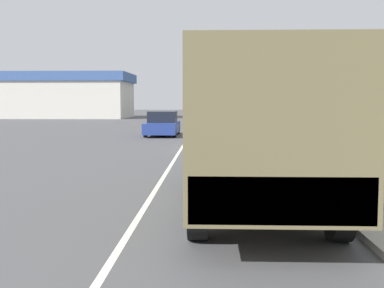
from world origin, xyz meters
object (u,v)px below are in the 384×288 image
(car_fourth_ahead, at_px, (215,113))
(car_nearest_ahead, at_px, (216,132))
(military_truck, at_px, (255,125))
(car_second_ahead, at_px, (163,125))
(car_third_ahead, at_px, (217,116))

(car_fourth_ahead, bearing_deg, car_nearest_ahead, -90.46)
(military_truck, distance_m, car_second_ahead, 20.64)
(military_truck, relative_size, car_second_ahead, 1.66)
(car_third_ahead, distance_m, car_fourth_ahead, 15.34)
(car_second_ahead, xyz_separation_m, car_third_ahead, (3.60, 16.49, 0.08))
(military_truck, distance_m, car_third_ahead, 36.76)
(military_truck, distance_m, car_fourth_ahead, 52.09)
(car_nearest_ahead, bearing_deg, car_second_ahead, 112.06)
(car_nearest_ahead, relative_size, car_second_ahead, 0.86)
(car_nearest_ahead, xyz_separation_m, car_third_ahead, (0.38, 24.44, 0.06))
(car_third_ahead, xyz_separation_m, car_fourth_ahead, (-0.06, 15.34, -0.05))
(car_nearest_ahead, bearing_deg, car_third_ahead, 89.12)
(military_truck, xyz_separation_m, car_nearest_ahead, (-0.62, 12.31, -0.92))
(car_fourth_ahead, bearing_deg, military_truck, -89.66)
(car_second_ahead, relative_size, car_third_ahead, 1.04)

